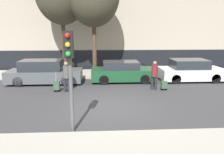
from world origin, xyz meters
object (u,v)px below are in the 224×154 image
Objects in this scene: parked_bicycle at (135,68)px; traffic_light at (69,62)px; pedestrian_right at (154,74)px; parked_car_1 at (123,72)px; pedestrian_left at (66,75)px; trolley_left at (57,85)px; trolley_right at (164,85)px; parked_car_2 at (190,71)px; parked_car_0 at (44,73)px.

traffic_light is at bearing -111.08° from parked_bicycle.
parked_bicycle is at bearing 68.92° from traffic_light.
pedestrian_right is 0.49× the size of traffic_light.
pedestrian_left reaches higher than parked_car_1.
parked_car_1 is 4.41m from trolley_left.
traffic_light reaches higher than trolley_left.
trolley_right is 0.60× the size of parked_bicycle.
parked_car_2 is 3.52m from pedestrian_right.
pedestrian_left reaches higher than trolley_left.
trolley_right is (0.52, -0.19, -0.59)m from pedestrian_right.
parked_car_0 is 6.45m from parked_bicycle.
parked_bicycle is at bearing 102.79° from trolley_right.
trolley_right is at bearing 47.51° from traffic_light.
parked_car_1 is 7.69m from traffic_light.
pedestrian_left is 0.79m from trolley_left.
parked_car_0 is 1.11× the size of parked_car_2.
traffic_light is at bearing -132.49° from trolley_right.
trolley_right is at bearing -0.31° from trolley_left.
parked_car_0 is 7.30m from trolley_right.
parked_bicycle is (6.05, 2.22, -0.19)m from parked_car_0.
parked_car_2 is at bearing 45.98° from traffic_light.
trolley_right is at bearing -137.15° from parked_car_2.
parked_car_1 is at bearing -32.11° from pedestrian_right.
parked_car_2 is at bearing 1.20° from parked_car_0.
pedestrian_right is at bearing -52.50° from parked_car_1.
trolley_left is 0.64× the size of parked_bicycle.
trolley_right is at bearing -77.21° from parked_bicycle.
pedestrian_right is (-2.88, -2.00, 0.25)m from parked_car_2.
parked_car_1 is at bearing 2.68° from parked_car_0.
parked_bicycle is (3.50, 9.08, -1.88)m from traffic_light.
traffic_light is 9.91m from parked_bicycle.
traffic_light is 1.87× the size of parked_bicycle.
pedestrian_left is at bearing -49.68° from parked_car_0.
pedestrian_right is at bearing 52.08° from traffic_light.
parked_car_2 is (9.38, 0.20, -0.02)m from parked_car_0.
parked_car_1 is 3.83× the size of trolley_right.
trolley_right is (7.01, -2.00, -0.36)m from parked_car_0.
trolley_right is 6.91m from traffic_light.
trolley_left is 0.34× the size of traffic_light.
parked_car_1 is 2.48× the size of pedestrian_left.
pedestrian_left is (-3.26, -2.20, 0.31)m from parked_car_1.
parked_car_2 is at bearing 14.69° from trolley_left.
trolley_left is 0.70× the size of pedestrian_right.
trolley_right is 4.33m from parked_bicycle.
trolley_left is at bearing -179.94° from pedestrian_left.
parked_car_1 is at bearing 132.99° from trolley_right.
parked_car_2 is 8.54m from trolley_left.
parked_car_0 is 4.27× the size of trolley_right.
trolley_left is 5.89m from trolley_right.
pedestrian_left is at bearing -0.28° from trolley_left.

